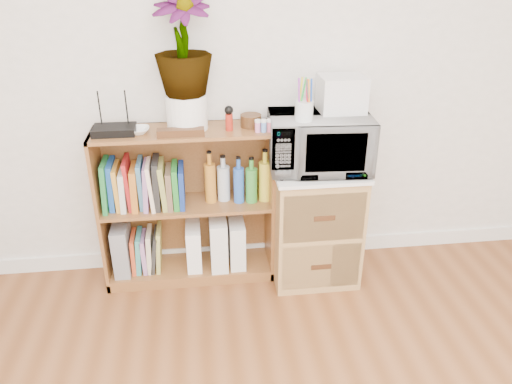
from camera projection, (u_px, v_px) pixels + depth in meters
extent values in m
cube|color=white|center=(245.00, 250.00, 3.29)|extent=(4.00, 0.02, 0.10)
cube|color=brown|center=(187.00, 206.00, 2.94)|extent=(1.00, 0.30, 0.95)
cube|color=#9E7542|center=(314.00, 223.00, 3.01)|extent=(0.50, 0.45, 0.70)
imported|color=white|center=(319.00, 142.00, 2.77)|extent=(0.58, 0.41, 0.31)
cylinder|color=silver|center=(304.00, 111.00, 2.60)|extent=(0.10, 0.10, 0.10)
cube|color=silver|center=(342.00, 94.00, 2.73)|extent=(0.25, 0.20, 0.19)
cube|color=black|center=(114.00, 130.00, 2.66)|extent=(0.22, 0.15, 0.04)
imported|color=white|center=(137.00, 131.00, 2.67)|extent=(0.13, 0.13, 0.03)
cylinder|color=white|center=(187.00, 112.00, 2.71)|extent=(0.22, 0.22, 0.19)
imported|color=#386729|center=(183.00, 44.00, 2.55)|extent=(0.30, 0.30, 0.53)
cube|color=#3A220F|center=(181.00, 132.00, 2.63)|extent=(0.25, 0.06, 0.04)
cylinder|color=#A12113|center=(229.00, 122.00, 2.70)|extent=(0.04, 0.04, 0.09)
cylinder|color=#3B2110|center=(251.00, 121.00, 2.76)|extent=(0.12, 0.12, 0.07)
cube|color=pink|center=(264.00, 127.00, 2.68)|extent=(0.12, 0.04, 0.06)
cube|color=gray|center=(122.00, 247.00, 3.00)|extent=(0.09, 0.25, 0.31)
cube|color=white|center=(194.00, 246.00, 3.05)|extent=(0.09, 0.22, 0.27)
cube|color=white|center=(218.00, 241.00, 3.05)|extent=(0.10, 0.26, 0.32)
cube|color=white|center=(237.00, 242.00, 3.07)|extent=(0.09, 0.23, 0.29)
cube|color=#207937|center=(106.00, 184.00, 2.81)|extent=(0.04, 0.20, 0.29)
cube|color=#1A4B9F|center=(112.00, 185.00, 2.82)|extent=(0.04, 0.20, 0.27)
cube|color=gold|center=(118.00, 187.00, 2.83)|extent=(0.03, 0.20, 0.25)
cube|color=beige|center=(124.00, 188.00, 2.84)|extent=(0.04, 0.20, 0.23)
cube|color=#AC1D1F|center=(129.00, 183.00, 2.83)|extent=(0.04, 0.20, 0.29)
cube|color=#BE6B21|center=(135.00, 186.00, 2.84)|extent=(0.04, 0.20, 0.25)
cube|color=teal|center=(141.00, 184.00, 2.84)|extent=(0.03, 0.20, 0.27)
cube|color=#98699E|center=(147.00, 184.00, 2.84)|extent=(0.04, 0.20, 0.27)
cube|color=#F9DDC1|center=(151.00, 183.00, 2.84)|extent=(0.04, 0.20, 0.27)
cube|color=black|center=(157.00, 182.00, 2.84)|extent=(0.04, 0.20, 0.29)
cube|color=#959846|center=(163.00, 183.00, 2.85)|extent=(0.04, 0.20, 0.27)
cube|color=brown|center=(170.00, 186.00, 2.86)|extent=(0.03, 0.20, 0.23)
cube|color=#22802A|center=(176.00, 184.00, 2.87)|extent=(0.03, 0.20, 0.25)
cube|color=navy|center=(182.00, 185.00, 2.87)|extent=(0.03, 0.20, 0.24)
cylinder|color=#BD7723|center=(210.00, 178.00, 2.87)|extent=(0.07, 0.07, 0.30)
cylinder|color=silver|center=(224.00, 180.00, 2.89)|extent=(0.07, 0.07, 0.27)
cylinder|color=blue|center=(238.00, 179.00, 2.90)|extent=(0.06, 0.06, 0.27)
cylinder|color=green|center=(251.00, 179.00, 2.91)|extent=(0.07, 0.07, 0.27)
cylinder|color=gold|center=(265.00, 175.00, 2.91)|extent=(0.07, 0.07, 0.31)
cube|color=#CF4A24|center=(134.00, 252.00, 3.03)|extent=(0.03, 0.19, 0.23)
cube|color=teal|center=(139.00, 251.00, 3.03)|extent=(0.04, 0.19, 0.24)
cube|color=#A573AD|center=(145.00, 251.00, 3.04)|extent=(0.03, 0.19, 0.22)
cube|color=beige|center=(150.00, 249.00, 3.03)|extent=(0.04, 0.19, 0.25)
cube|color=#272727|center=(155.00, 249.00, 3.04)|extent=(0.05, 0.19, 0.25)
cube|color=#A8A74D|center=(159.00, 247.00, 3.04)|extent=(0.04, 0.19, 0.27)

